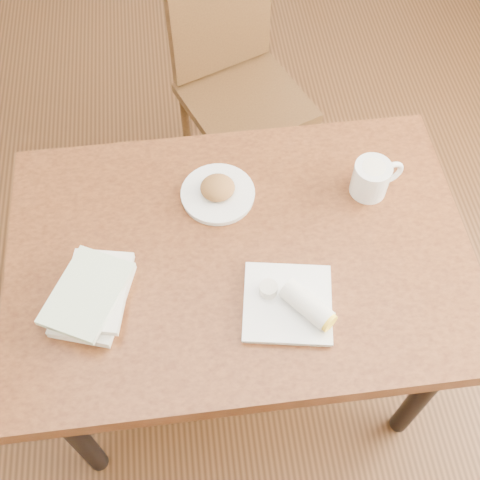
{
  "coord_description": "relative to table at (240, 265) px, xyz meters",
  "views": [
    {
      "loc": [
        -0.1,
        -0.83,
        2.12
      ],
      "look_at": [
        0.0,
        0.0,
        0.8
      ],
      "focal_mm": 45.0,
      "sensor_mm": 36.0,
      "label": 1
    }
  ],
  "objects": [
    {
      "name": "ground",
      "position": [
        0.0,
        0.0,
        -0.67
      ],
      "size": [
        4.0,
        5.0,
        0.01
      ],
      "primitive_type": "cube",
      "color": "#472814",
      "rests_on": "ground"
    },
    {
      "name": "table",
      "position": [
        0.0,
        0.0,
        0.0
      ],
      "size": [
        1.23,
        0.84,
        0.75
      ],
      "color": "brown",
      "rests_on": "ground"
    },
    {
      "name": "chair_far",
      "position": [
        0.09,
        0.89,
        -0.12
      ],
      "size": [
        0.55,
        0.55,
        0.95
      ],
      "color": "#422B12",
      "rests_on": "ground"
    },
    {
      "name": "plate_scone",
      "position": [
        -0.04,
        0.18,
        0.1
      ],
      "size": [
        0.21,
        0.21,
        0.07
      ],
      "color": "white",
      "rests_on": "table"
    },
    {
      "name": "coffee_mug",
      "position": [
        0.39,
        0.15,
        0.14
      ],
      "size": [
        0.15,
        0.1,
        0.1
      ],
      "color": "white",
      "rests_on": "table"
    },
    {
      "name": "plate_burrito",
      "position": [
        0.11,
        -0.18,
        0.1
      ],
      "size": [
        0.25,
        0.25,
        0.07
      ],
      "color": "white",
      "rests_on": "table"
    },
    {
      "name": "book_stack",
      "position": [
        -0.38,
        -0.1,
        0.11
      ],
      "size": [
        0.24,
        0.28,
        0.06
      ],
      "color": "white",
      "rests_on": "table"
    }
  ]
}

